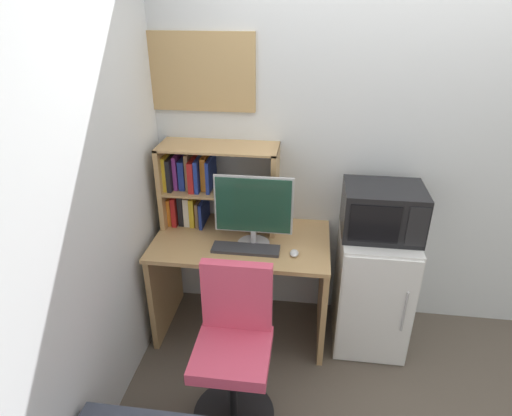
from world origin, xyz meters
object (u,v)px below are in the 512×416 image
computer_mouse (294,253)px  wall_corkboard (199,72)px  monitor (253,209)px  keyboard (246,249)px  microwave (382,211)px  desk_chair (234,355)px  mini_fridge (371,287)px  hutch_bookshelf (202,184)px

computer_mouse → wall_corkboard: 1.28m
monitor → keyboard: monitor is taller
microwave → desk_chair: microwave is taller
mini_fridge → hutch_bookshelf: bearing=172.3°
mini_fridge → desk_chair: desk_chair is taller
wall_corkboard → desk_chair: bearing=-69.7°
wall_corkboard → mini_fridge: bearing=-13.5°
keyboard → wall_corkboard: bearing=127.9°
keyboard → mini_fridge: size_ratio=0.51×
monitor → computer_mouse: 0.37m
hutch_bookshelf → wall_corkboard: wall_corkboard is taller
microwave → desk_chair: (-0.81, -0.73, -0.57)m
keyboard → mini_fridge: mini_fridge is taller
hutch_bookshelf → desk_chair: (0.37, -0.89, -0.62)m
mini_fridge → monitor: bearing=-172.9°
hutch_bookshelf → microwave: size_ratio=1.62×
hutch_bookshelf → keyboard: 0.56m
monitor → desk_chair: bearing=-91.8°
hutch_bookshelf → keyboard: size_ratio=1.83×
computer_mouse → monitor: bearing=161.2°
computer_mouse → microwave: (0.52, 0.19, 0.23)m
microwave → desk_chair: bearing=-137.7°
microwave → wall_corkboard: (-1.18, 0.28, 0.76)m
mini_fridge → desk_chair: 1.09m
computer_mouse → desk_chair: (-0.29, -0.54, -0.34)m
microwave → keyboard: bearing=-168.0°
mini_fridge → wall_corkboard: wall_corkboard is taller
keyboard → desk_chair: desk_chair is taller
computer_mouse → desk_chair: size_ratio=0.09×
monitor → computer_mouse: monitor is taller
hutch_bookshelf → keyboard: hutch_bookshelf is taller
computer_mouse → wall_corkboard: bearing=144.5°
hutch_bookshelf → computer_mouse: size_ratio=9.62×
monitor → keyboard: (-0.04, -0.08, -0.24)m
hutch_bookshelf → computer_mouse: bearing=-28.0°
monitor → microwave: monitor is taller
microwave → wall_corkboard: size_ratio=0.67×
monitor → mini_fridge: size_ratio=0.59×
monitor → keyboard: bearing=-117.2°
monitor → hutch_bookshelf: bearing=146.4°
monitor → keyboard: size_ratio=1.15×
mini_fridge → desk_chair: (-0.81, -0.73, 0.01)m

